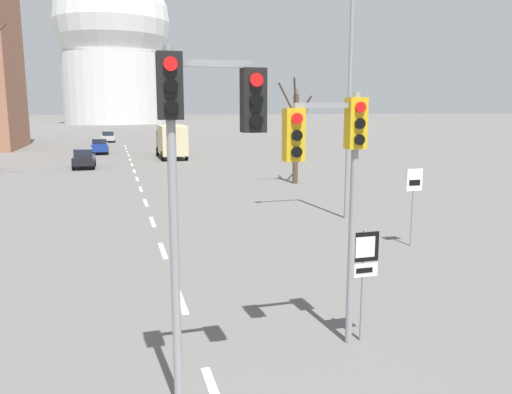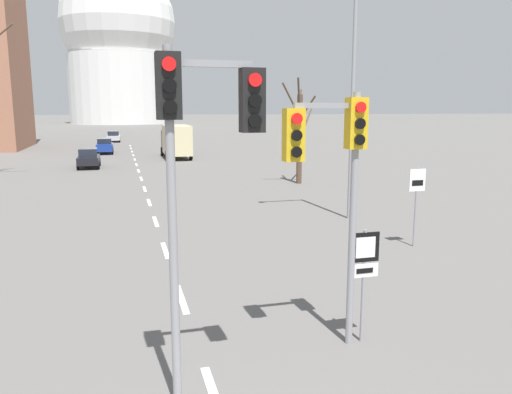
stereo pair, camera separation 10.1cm
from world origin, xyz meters
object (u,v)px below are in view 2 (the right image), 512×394
Objects in this scene: traffic_signal_near_right at (334,158)px; route_sign_post at (364,267)px; sedan_near_left at (89,158)px; sedan_mid_centre at (105,146)px; speed_limit_sign at (417,193)px; street_lamp_right at (344,80)px; traffic_signal_centre_tall at (198,140)px; delivery_truck at (176,140)px; sedan_near_right at (113,136)px.

traffic_signal_near_right reaches higher than route_sign_post.
sedan_near_left is 0.96× the size of sedan_mid_centre.
speed_limit_sign is 0.28× the size of street_lamp_right.
traffic_signal_centre_tall is 47.78m from sedan_mid_centre.
traffic_signal_near_right is 39.78m from delivery_truck.
sedan_near_right is (-1.91, 66.97, -3.45)m from traffic_signal_centre_tall.
delivery_truck is (7.68, 6.33, 0.90)m from sedan_near_left.
traffic_signal_near_right is at bearing -85.95° from sedan_near_right.
street_lamp_right is 56.15m from sedan_near_right.
route_sign_post is (3.46, 1.19, -2.64)m from traffic_signal_centre_tall.
traffic_signal_centre_tall is 0.78× the size of delivery_truck.
speed_limit_sign is (5.79, 6.03, -1.92)m from traffic_signal_near_right.
sedan_near_left is 13.06m from sedan_mid_centre.
sedan_near_right is 19.40m from sedan_mid_centre.
speed_limit_sign is (8.53, 7.22, -2.37)m from traffic_signal_centre_tall.
traffic_signal_near_right is 8.58m from speed_limit_sign.
traffic_signal_centre_tall is 41.17m from delivery_truck.
traffic_signal_near_right is 0.89× the size of traffic_signal_centre_tall.
street_lamp_right reaches higher than sedan_mid_centre.
route_sign_post is 0.61× the size of sedan_near_left.
delivery_truck is at bearing -44.79° from sedan_mid_centre.
street_lamp_right reaches higher than sedan_near_left.
traffic_signal_centre_tall is 1.40× the size of sedan_mid_centre.
sedan_mid_centre is 0.55× the size of delivery_truck.
traffic_signal_near_right is 46.81m from sedan_mid_centre.
street_lamp_right is at bearing -73.48° from sedan_mid_centre.
street_lamp_right is at bearing -63.06° from sedan_near_left.
sedan_near_left is (-11.51, 22.64, -5.07)m from street_lamp_right.
route_sign_post is at bearing -82.50° from sedan_mid_centre.
traffic_signal_near_right is 0.70× the size of delivery_truck.
speed_limit_sign is 60.67m from sedan_near_right.
sedan_near_left is 32.45m from sedan_near_right.
delivery_truck is at bearing 97.53° from street_lamp_right.
speed_limit_sign is at bearing 49.93° from route_sign_post.
traffic_signal_near_right is 0.52× the size of street_lamp_right.
route_sign_post is at bearing -85.33° from sedan_near_right.
speed_limit_sign is at bearing -80.08° from sedan_near_right.
sedan_mid_centre is at bearing 97.50° from route_sign_post.
delivery_truck is (4.11, 40.89, -2.53)m from traffic_signal_centre_tall.
sedan_near_left is at bearing -92.92° from sedan_near_right.
sedan_near_right is at bearing 99.92° from speed_limit_sign.
delivery_truck is at bearing -77.00° from sedan_near_right.
speed_limit_sign is 33.96m from delivery_truck.
sedan_mid_centre is (-6.11, 46.40, -0.76)m from route_sign_post.
sedan_near_right is at bearing 91.64° from traffic_signal_centre_tall.
sedan_near_right is (-9.85, 55.05, -5.09)m from street_lamp_right.
delivery_truck is at bearing 88.03° from traffic_signal_near_right.
traffic_signal_centre_tall reaches higher than sedan_near_left.
speed_limit_sign is at bearing 40.23° from traffic_signal_centre_tall.
speed_limit_sign reaches higher than sedan_near_left.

